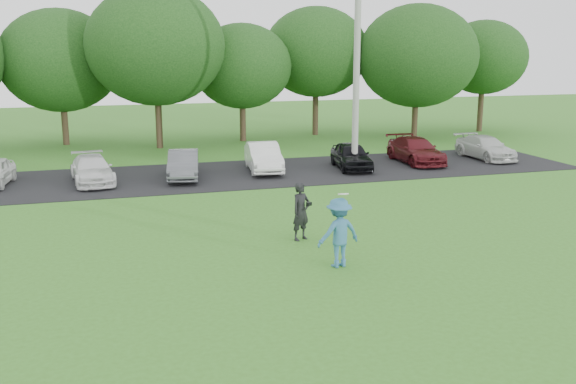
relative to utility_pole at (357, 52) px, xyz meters
name	(u,v)px	position (x,y,z in m)	size (l,w,h in m)	color
ground	(329,274)	(-5.65, -12.14, -5.23)	(100.00, 100.00, 0.00)	#3A7321
parking_lot	(226,175)	(-5.65, 0.86, -5.22)	(32.00, 6.50, 0.03)	black
utility_pole	(357,52)	(0.00, 0.00, 0.00)	(0.28, 0.28, 10.47)	#9D9D98
frisbee_player	(339,233)	(-5.22, -11.67, -4.35)	(1.24, 0.85, 1.94)	teal
camera_bystander	(301,211)	(-5.43, -9.21, -4.39)	(0.73, 0.64, 1.69)	black
parked_cars	(254,160)	(-4.40, 0.90, -4.63)	(27.88, 4.56, 1.25)	#5A5C62
tree_row	(217,57)	(-4.14, 10.62, -0.32)	(42.39, 9.85, 8.64)	#38281C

